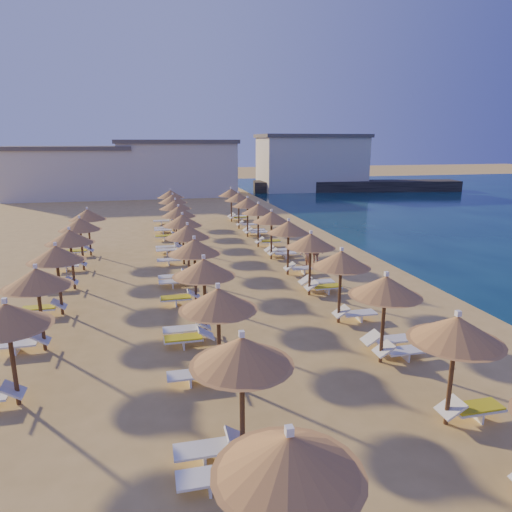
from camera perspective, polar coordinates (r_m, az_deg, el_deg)
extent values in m
plane|color=tan|center=(20.09, -1.57, -6.56)|extent=(220.00, 220.00, 0.00)
cube|color=black|center=(69.02, 12.42, 8.55)|extent=(30.25, 8.88, 1.50)
cube|color=beige|center=(63.49, -22.15, 9.43)|extent=(15.00, 8.00, 6.00)
cube|color=#59514C|center=(63.37, -22.43, 12.35)|extent=(15.60, 8.48, 0.50)
cube|color=beige|center=(62.88, -9.82, 10.58)|extent=(15.00, 8.00, 6.80)
cube|color=#59514C|center=(62.77, -9.96, 13.90)|extent=(15.60, 8.48, 0.50)
cube|color=beige|center=(69.34, 6.91, 11.33)|extent=(15.00, 8.00, 7.60)
cube|color=#59514C|center=(69.27, 7.01, 14.67)|extent=(15.60, 8.48, 0.50)
cylinder|color=brown|center=(12.88, 23.15, -13.93)|extent=(0.12, 0.12, 2.57)
cone|color=brown|center=(12.33, 23.77, -8.30)|extent=(2.17, 2.17, 0.65)
cone|color=brown|center=(12.43, 23.65, -9.45)|extent=(2.34, 2.34, 0.12)
cube|color=white|center=(12.19, 23.96, -6.58)|extent=(0.12, 0.12, 0.14)
cylinder|color=brown|center=(15.53, 15.56, -8.40)|extent=(0.12, 0.12, 2.57)
cone|color=brown|center=(15.07, 15.90, -3.60)|extent=(2.17, 2.17, 0.65)
cone|color=brown|center=(15.16, 15.84, -4.56)|extent=(2.34, 2.34, 0.12)
cube|color=white|center=(14.96, 16.01, -2.15)|extent=(0.12, 0.12, 0.14)
cylinder|color=brown|center=(18.47, 10.42, -4.46)|extent=(0.12, 0.12, 2.57)
cone|color=brown|center=(18.08, 10.61, -0.36)|extent=(2.17, 2.17, 0.65)
cone|color=brown|center=(18.15, 10.57, -1.17)|extent=(2.34, 2.34, 0.12)
cube|color=white|center=(17.99, 10.66, 0.86)|extent=(0.12, 0.12, 0.14)
cylinder|color=brown|center=(21.57, 6.75, -1.60)|extent=(0.12, 0.12, 2.57)
cone|color=brown|center=(21.24, 6.86, 1.94)|extent=(2.17, 2.17, 0.65)
cone|color=brown|center=(21.30, 6.83, 1.24)|extent=(2.34, 2.34, 0.12)
cube|color=white|center=(21.16, 6.89, 2.99)|extent=(0.12, 0.12, 0.14)
cylinder|color=brown|center=(24.78, 4.03, 0.54)|extent=(0.12, 0.12, 2.57)
cone|color=brown|center=(24.49, 4.08, 3.64)|extent=(2.17, 2.17, 0.65)
cone|color=brown|center=(24.54, 4.07, 3.03)|extent=(2.34, 2.34, 0.12)
cube|color=white|center=(24.42, 4.10, 4.55)|extent=(0.12, 0.12, 0.14)
cylinder|color=brown|center=(28.06, 1.93, 2.18)|extent=(0.12, 0.12, 2.57)
cone|color=brown|center=(27.81, 1.96, 4.93)|extent=(2.17, 2.17, 0.65)
cone|color=brown|center=(27.85, 1.95, 4.38)|extent=(2.34, 2.34, 0.12)
cube|color=white|center=(27.74, 1.96, 5.74)|extent=(0.12, 0.12, 0.14)
cylinder|color=brown|center=(31.38, 0.28, 3.47)|extent=(0.12, 0.12, 2.57)
cone|color=brown|center=(31.16, 0.28, 5.93)|extent=(2.17, 2.17, 0.65)
cone|color=brown|center=(31.20, 0.28, 5.45)|extent=(2.34, 2.34, 0.12)
cube|color=white|center=(31.10, 0.28, 6.66)|extent=(0.12, 0.12, 0.14)
cylinder|color=brown|center=(34.74, -1.06, 4.51)|extent=(0.12, 0.12, 2.57)
cone|color=brown|center=(34.54, -1.07, 6.74)|extent=(2.17, 2.17, 0.65)
cone|color=brown|center=(34.58, -1.07, 6.30)|extent=(2.34, 2.34, 0.12)
cube|color=white|center=(34.49, -1.08, 7.40)|extent=(0.12, 0.12, 0.14)
cylinder|color=brown|center=(38.13, -2.17, 5.37)|extent=(0.12, 0.12, 2.57)
cone|color=brown|center=(37.94, -2.19, 7.40)|extent=(2.17, 2.17, 0.65)
cone|color=brown|center=(37.98, -2.19, 7.00)|extent=(2.34, 2.34, 0.12)
cube|color=white|center=(37.90, -2.19, 8.00)|extent=(0.12, 0.12, 0.14)
cylinder|color=brown|center=(41.53, -3.10, 6.08)|extent=(0.12, 0.12, 2.57)
cone|color=brown|center=(41.36, -3.12, 7.95)|extent=(2.17, 2.17, 0.65)
cone|color=brown|center=(41.39, -3.12, 7.58)|extent=(2.34, 2.34, 0.12)
cube|color=white|center=(41.32, -3.13, 8.50)|extent=(0.12, 0.12, 0.14)
cone|color=brown|center=(7.30, 4.12, -23.51)|extent=(2.17, 2.17, 0.65)
cone|color=brown|center=(7.47, 4.08, -25.13)|extent=(2.34, 2.34, 0.12)
cube|color=white|center=(7.07, 4.18, -20.96)|extent=(0.12, 0.12, 0.14)
cylinder|color=brown|center=(10.87, -1.74, -18.24)|extent=(0.12, 0.12, 2.57)
cone|color=brown|center=(10.20, -1.80, -11.76)|extent=(2.17, 2.17, 0.65)
cone|color=brown|center=(10.32, -1.79, -13.09)|extent=(2.34, 2.34, 0.12)
cube|color=white|center=(10.03, -1.82, -9.72)|extent=(0.12, 0.12, 0.14)
cylinder|color=brown|center=(13.90, -4.65, -10.64)|extent=(0.12, 0.12, 2.57)
cone|color=brown|center=(13.39, -4.77, -5.34)|extent=(2.17, 2.17, 0.65)
cone|color=brown|center=(13.48, -4.74, -6.40)|extent=(2.34, 2.34, 0.12)
cube|color=white|center=(13.26, -4.80, -3.72)|extent=(0.12, 0.12, 0.14)
cylinder|color=brown|center=(17.12, -6.41, -5.81)|extent=(0.12, 0.12, 2.57)
cone|color=brown|center=(16.70, -6.54, -1.41)|extent=(2.17, 2.17, 0.65)
cone|color=brown|center=(16.78, -6.51, -2.29)|extent=(2.34, 2.34, 0.12)
cube|color=white|center=(16.60, -6.58, -0.09)|extent=(0.12, 0.12, 0.14)
cylinder|color=brown|center=(20.43, -7.59, -2.52)|extent=(0.12, 0.12, 2.57)
cone|color=brown|center=(20.08, -7.72, 1.20)|extent=(2.17, 2.17, 0.65)
cone|color=brown|center=(20.14, -7.69, 0.47)|extent=(2.34, 2.34, 0.12)
cube|color=white|center=(20.00, -7.75, 2.31)|extent=(0.12, 0.12, 0.14)
cylinder|color=brown|center=(23.79, -8.44, -0.16)|extent=(0.12, 0.12, 2.57)
cone|color=brown|center=(23.49, -8.56, 3.06)|extent=(2.17, 2.17, 0.65)
cone|color=brown|center=(23.55, -8.53, 2.43)|extent=(2.34, 2.34, 0.12)
cube|color=white|center=(23.42, -8.59, 4.02)|extent=(0.12, 0.12, 0.14)
cylinder|color=brown|center=(27.19, -9.07, 1.62)|extent=(0.12, 0.12, 2.57)
cone|color=brown|center=(26.93, -9.18, 4.45)|extent=(2.17, 2.17, 0.65)
cone|color=brown|center=(26.98, -9.16, 3.89)|extent=(2.34, 2.34, 0.12)
cube|color=white|center=(26.87, -9.22, 5.28)|extent=(0.12, 0.12, 0.14)
cylinder|color=brown|center=(30.61, -9.56, 3.00)|extent=(0.12, 0.12, 2.57)
cone|color=brown|center=(30.38, -9.67, 5.52)|extent=(2.17, 2.17, 0.65)
cone|color=brown|center=(30.42, -9.65, 5.03)|extent=(2.34, 2.34, 0.12)
cube|color=white|center=(30.32, -9.70, 6.26)|extent=(0.12, 0.12, 0.14)
cylinder|color=brown|center=(34.05, -9.96, 4.10)|extent=(0.12, 0.12, 2.57)
cone|color=brown|center=(33.84, -10.06, 6.37)|extent=(2.17, 2.17, 0.65)
cone|color=brown|center=(33.88, -10.04, 5.93)|extent=(2.34, 2.34, 0.12)
cube|color=white|center=(33.79, -10.09, 7.04)|extent=(0.12, 0.12, 0.14)
cylinder|color=brown|center=(37.49, -10.28, 5.00)|extent=(0.12, 0.12, 2.57)
cone|color=brown|center=(37.31, -10.37, 7.07)|extent=(2.17, 2.17, 0.65)
cone|color=brown|center=(37.34, -10.36, 6.66)|extent=(2.34, 2.34, 0.12)
cube|color=white|center=(37.26, -10.40, 7.67)|extent=(0.12, 0.12, 0.14)
cylinder|color=brown|center=(40.95, -10.55, 5.75)|extent=(0.12, 0.12, 2.57)
cone|color=brown|center=(40.78, -10.64, 7.64)|extent=(2.17, 2.17, 0.65)
cone|color=brown|center=(40.81, -10.62, 7.27)|extent=(2.34, 2.34, 0.12)
cube|color=white|center=(40.74, -10.66, 8.20)|extent=(0.12, 0.12, 0.14)
cylinder|color=brown|center=(14.32, -28.09, -11.60)|extent=(0.12, 0.12, 2.57)
cone|color=brown|center=(13.82, -28.75, -6.47)|extent=(2.17, 2.17, 0.65)
cone|color=brown|center=(13.91, -28.62, -7.51)|extent=(2.34, 2.34, 0.12)
cube|color=white|center=(13.70, -28.94, -4.91)|extent=(0.12, 0.12, 0.14)
cylinder|color=brown|center=(17.46, -25.26, -6.73)|extent=(0.12, 0.12, 2.57)
cone|color=brown|center=(17.05, -25.74, -2.44)|extent=(2.17, 2.17, 0.65)
cone|color=brown|center=(17.13, -25.65, -3.29)|extent=(2.34, 2.34, 0.12)
cube|color=white|center=(16.96, -25.89, -1.15)|extent=(0.12, 0.12, 0.14)
cylinder|color=brown|center=(20.72, -23.35, -3.36)|extent=(0.12, 0.12, 2.57)
cone|color=brown|center=(20.37, -23.72, 0.31)|extent=(2.17, 2.17, 0.65)
cone|color=brown|center=(20.43, -23.64, -0.42)|extent=(2.34, 2.34, 0.12)
cube|color=white|center=(20.29, -23.83, 1.39)|extent=(0.12, 0.12, 0.14)
cylinder|color=brown|center=(24.04, -21.96, -0.90)|extent=(0.12, 0.12, 2.57)
cone|color=brown|center=(23.75, -22.26, 2.27)|extent=(2.17, 2.17, 0.65)
cone|color=brown|center=(23.80, -22.20, 1.65)|extent=(2.34, 2.34, 0.12)
cube|color=white|center=(23.67, -22.35, 3.21)|extent=(0.12, 0.12, 0.14)
cylinder|color=brown|center=(27.41, -20.92, 0.95)|extent=(0.12, 0.12, 2.57)
cone|color=brown|center=(27.15, -21.17, 3.75)|extent=(2.17, 2.17, 0.65)
cone|color=brown|center=(27.19, -21.12, 3.20)|extent=(2.34, 2.34, 0.12)
cube|color=white|center=(27.09, -21.24, 4.58)|extent=(0.12, 0.12, 0.14)
cylinder|color=brown|center=(30.80, -20.10, 2.40)|extent=(0.12, 0.12, 2.57)
cone|color=brown|center=(30.57, -20.32, 4.90)|extent=(2.17, 2.17, 0.65)
cone|color=brown|center=(30.61, -20.28, 4.40)|extent=(2.34, 2.34, 0.12)
cube|color=white|center=(30.52, -20.38, 5.63)|extent=(0.12, 0.12, 0.14)
cube|color=white|center=(13.85, 25.90, -16.74)|extent=(1.37, 0.60, 0.06)
cube|color=white|center=(13.93, 25.83, -17.31)|extent=(0.06, 0.54, 0.32)
cube|color=white|center=(13.33, 23.16, -17.00)|extent=(0.58, 0.60, 0.40)
cube|color=yellow|center=(13.82, 25.92, -16.54)|extent=(1.31, 0.55, 0.05)
cube|color=white|center=(11.31, -6.56, -22.83)|extent=(1.37, 0.60, 0.06)
cube|color=white|center=(11.40, -6.53, -23.48)|extent=(0.06, 0.54, 0.32)
cube|color=white|center=(11.32, -2.24, -21.83)|extent=(0.58, 0.60, 0.40)
cube|color=white|center=(10.61, -5.92, -25.72)|extent=(1.37, 0.60, 0.06)
cube|color=white|center=(10.71, -5.90, -26.38)|extent=(0.06, 0.54, 0.32)
cube|color=white|center=(10.61, -1.22, -24.62)|extent=(0.58, 0.60, 0.40)
cube|color=white|center=(16.34, 18.17, -11.14)|extent=(1.37, 0.60, 0.06)
cube|color=white|center=(16.41, 18.12, -11.64)|extent=(0.06, 0.54, 0.32)
cube|color=white|center=(15.91, 15.68, -11.11)|extent=(0.58, 0.60, 0.40)
cube|color=white|center=(17.04, 16.60, -9.94)|extent=(1.37, 0.60, 0.06)
cube|color=white|center=(17.11, 16.56, -10.43)|extent=(0.06, 0.54, 0.32)
cube|color=white|center=(16.62, 14.19, -9.87)|extent=(0.58, 0.60, 0.40)
cube|color=white|center=(14.25, -8.27, -14.44)|extent=(1.37, 0.60, 0.06)
cube|color=white|center=(14.33, -8.24, -15.00)|extent=(0.06, 0.54, 0.32)
cube|color=white|center=(14.26, -4.99, -13.69)|extent=(0.58, 0.60, 0.40)
cube|color=white|center=(19.15, 12.78, -6.97)|extent=(1.37, 0.60, 0.06)
cube|color=white|center=(19.21, 12.75, -7.41)|extent=(0.06, 0.54, 0.32)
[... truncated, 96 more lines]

